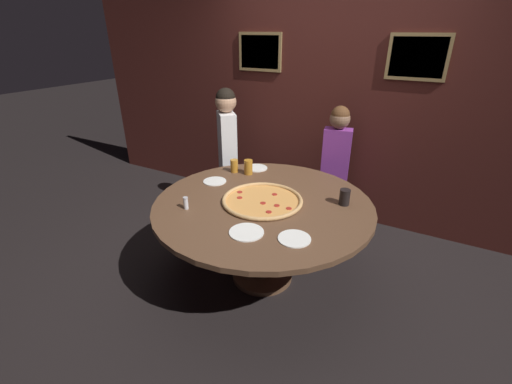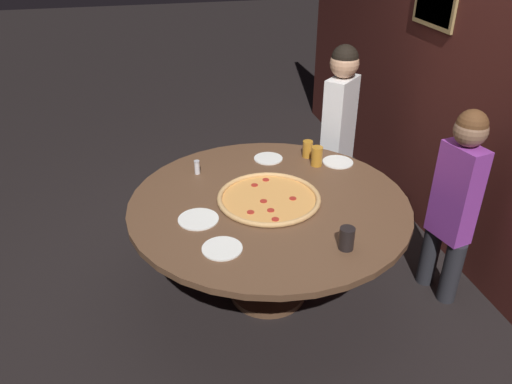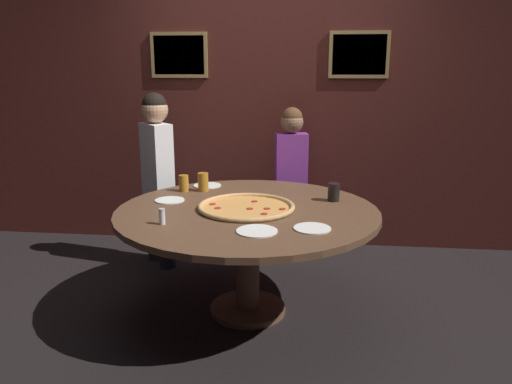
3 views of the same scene
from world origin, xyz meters
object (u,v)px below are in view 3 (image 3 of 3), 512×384
object	(u,v)px
condiment_shaker	(162,216)
diner_far_left	(291,173)
white_plate_left_side	(170,200)
diner_far_right	(158,170)
drink_cup_front_edge	(203,182)
giant_pizza	(246,207)
drink_cup_by_shaker	(334,192)
drink_cup_beside_pizza	(184,183)
white_plate_near_front	(207,185)
dining_table	(247,226)
white_plate_beside_cup	(312,228)
white_plate_far_back	(257,231)

from	to	relation	value
condiment_shaker	diner_far_left	world-z (taller)	diner_far_left
white_plate_left_side	diner_far_right	xyz separation A→B (m)	(-0.28, 0.65, 0.08)
drink_cup_front_edge	diner_far_left	distance (m)	0.94
white_plate_left_side	giant_pizza	bearing A→B (deg)	-14.68
drink_cup_front_edge	drink_cup_by_shaker	bearing A→B (deg)	-10.43
drink_cup_beside_pizza	white_plate_left_side	bearing A→B (deg)	-95.93
drink_cup_beside_pizza	white_plate_near_front	xyz separation A→B (m)	(0.14, 0.18, -0.06)
dining_table	white_plate_near_front	size ratio (longest dim) A/B	8.01
white_plate_beside_cup	white_plate_left_side	size ratio (longest dim) A/B	1.06
diner_far_left	diner_far_right	bearing A→B (deg)	5.80
drink_cup_by_shaker	diner_far_left	distance (m)	0.93
giant_pizza	diner_far_left	size ratio (longest dim) A/B	0.49
drink_cup_front_edge	white_plate_near_front	distance (m)	0.17
giant_pizza	drink_cup_front_edge	size ratio (longest dim) A/B	4.63
drink_cup_front_edge	white_plate_beside_cup	xyz separation A→B (m)	(0.82, -0.82, -0.07)
white_plate_left_side	diner_far_left	distance (m)	1.28
white_plate_beside_cup	white_plate_near_front	world-z (taller)	same
dining_table	diner_far_left	xyz separation A→B (m)	(0.24, 1.14, 0.12)
condiment_shaker	white_plate_far_back	bearing A→B (deg)	-7.19
white_plate_far_back	diner_far_left	size ratio (longest dim) A/B	0.18
dining_table	drink_cup_by_shaker	bearing A→B (deg)	25.18
drink_cup_front_edge	white_plate_near_front	world-z (taller)	drink_cup_front_edge
dining_table	drink_cup_front_edge	world-z (taller)	drink_cup_front_edge
condiment_shaker	diner_far_left	size ratio (longest dim) A/B	0.07
diner_far_right	condiment_shaker	bearing A→B (deg)	155.42
dining_table	drink_cup_beside_pizza	world-z (taller)	drink_cup_beside_pizza
white_plate_near_front	diner_far_left	distance (m)	0.83
drink_cup_by_shaker	white_plate_left_side	xyz separation A→B (m)	(-1.14, -0.13, -0.06)
dining_table	white_plate_left_side	world-z (taller)	white_plate_left_side
giant_pizza	white_plate_beside_cup	size ratio (longest dim) A/B	2.95
dining_table	white_plate_beside_cup	bearing A→B (deg)	-41.01
drink_cup_beside_pizza	white_plate_left_side	xyz separation A→B (m)	(-0.03, -0.28, -0.06)
drink_cup_front_edge	white_plate_far_back	world-z (taller)	drink_cup_front_edge
drink_cup_front_edge	white_plate_far_back	xyz separation A→B (m)	(0.50, -0.90, -0.07)
drink_cup_by_shaker	white_plate_near_front	distance (m)	1.03
giant_pizza	white_plate_near_front	bearing A→B (deg)	122.44
giant_pizza	drink_cup_beside_pizza	world-z (taller)	drink_cup_beside_pizza
white_plate_beside_cup	condiment_shaker	world-z (taller)	condiment_shaker
drink_cup_front_edge	white_plate_beside_cup	world-z (taller)	drink_cup_front_edge
dining_table	drink_cup_front_edge	size ratio (longest dim) A/B	12.48
white_plate_left_side	condiment_shaker	xyz separation A→B (m)	(0.11, -0.53, 0.05)
white_plate_near_front	diner_far_left	world-z (taller)	diner_far_left
drink_cup_by_shaker	diner_far_left	xyz separation A→B (m)	(-0.33, 0.87, -0.06)
condiment_shaker	diner_far_left	bearing A→B (deg)	65.32
drink_cup_by_shaker	giant_pizza	bearing A→B (deg)	-154.84
diner_far_right	white_plate_beside_cup	bearing A→B (deg)	-175.30
white_plate_beside_cup	diner_far_left	distance (m)	1.52
condiment_shaker	diner_far_left	xyz separation A→B (m)	(0.70, 1.52, -0.04)
white_plate_beside_cup	diner_far_right	xyz separation A→B (m)	(-1.28, 1.16, 0.08)
giant_pizza	white_plate_far_back	size ratio (longest dim) A/B	2.71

